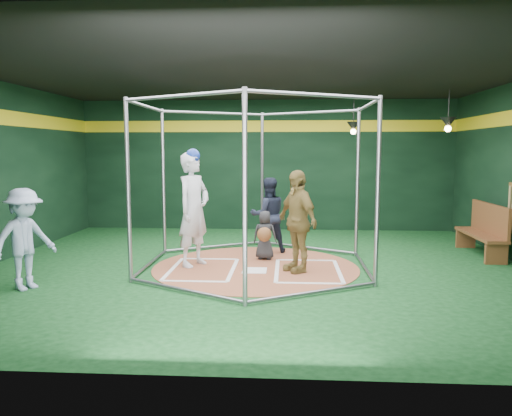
# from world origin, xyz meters

# --- Properties ---
(room_shell) EXTENTS (10.10, 9.10, 3.53)m
(room_shell) POSITION_xyz_m (0.00, 0.01, 1.75)
(room_shell) COLOR #0C3513
(room_shell) RESTS_ON ground
(clay_disc) EXTENTS (3.80, 3.80, 0.01)m
(clay_disc) POSITION_xyz_m (0.00, 0.00, 0.01)
(clay_disc) COLOR #9A5538
(clay_disc) RESTS_ON ground
(home_plate) EXTENTS (0.43, 0.43, 0.01)m
(home_plate) POSITION_xyz_m (0.00, -0.30, 0.02)
(home_plate) COLOR white
(home_plate) RESTS_ON clay_disc
(batter_box_left) EXTENTS (1.17, 1.77, 0.01)m
(batter_box_left) POSITION_xyz_m (-0.95, -0.25, 0.02)
(batter_box_left) COLOR white
(batter_box_left) RESTS_ON clay_disc
(batter_box_right) EXTENTS (1.17, 1.77, 0.01)m
(batter_box_right) POSITION_xyz_m (0.95, -0.25, 0.02)
(batter_box_right) COLOR white
(batter_box_right) RESTS_ON clay_disc
(batting_cage) EXTENTS (4.05, 4.67, 3.00)m
(batting_cage) POSITION_xyz_m (-0.00, -0.00, 1.50)
(batting_cage) COLOR gray
(batting_cage) RESTS_ON ground
(pendant_lamp_near) EXTENTS (0.34, 0.34, 0.90)m
(pendant_lamp_near) POSITION_xyz_m (2.20, 3.60, 2.74)
(pendant_lamp_near) COLOR black
(pendant_lamp_near) RESTS_ON room_shell
(pendant_lamp_far) EXTENTS (0.34, 0.34, 0.90)m
(pendant_lamp_far) POSITION_xyz_m (4.00, 2.00, 2.74)
(pendant_lamp_far) COLOR black
(pendant_lamp_far) RESTS_ON room_shell
(batter_figure) EXTENTS (0.81, 0.92, 2.18)m
(batter_figure) POSITION_xyz_m (-1.16, 0.06, 1.09)
(batter_figure) COLOR #BABAC0
(batter_figure) RESTS_ON clay_disc
(visitor_leopard) EXTENTS (0.95, 1.13, 1.81)m
(visitor_leopard) POSITION_xyz_m (0.75, -0.27, 0.92)
(visitor_leopard) COLOR #A68D47
(visitor_leopard) RESTS_ON clay_disc
(catcher_figure) EXTENTS (0.51, 0.58, 0.97)m
(catcher_figure) POSITION_xyz_m (0.14, 0.65, 0.50)
(catcher_figure) COLOR black
(catcher_figure) RESTS_ON clay_disc
(umpire) EXTENTS (0.90, 0.79, 1.58)m
(umpire) POSITION_xyz_m (0.18, 1.36, 0.80)
(umpire) COLOR black
(umpire) RESTS_ON clay_disc
(bystander_blue) EXTENTS (1.02, 1.18, 1.58)m
(bystander_blue) POSITION_xyz_m (-3.49, -1.66, 0.79)
(bystander_blue) COLOR #9CAFCE
(bystander_blue) RESTS_ON ground
(dugout_bench) EXTENTS (0.43, 1.85, 1.08)m
(dugout_bench) POSITION_xyz_m (4.63, 1.37, 0.55)
(dugout_bench) COLOR brown
(dugout_bench) RESTS_ON ground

